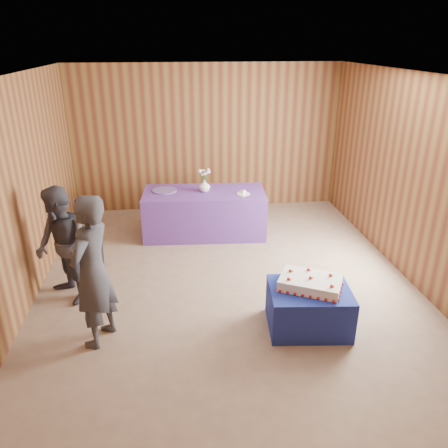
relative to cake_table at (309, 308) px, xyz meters
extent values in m
plane|color=gray|center=(-0.79, 1.08, -0.25)|extent=(6.00, 6.00, 0.00)
cube|color=brown|center=(-0.79, 4.08, 1.10)|extent=(5.00, 0.04, 2.70)
cube|color=brown|center=(-0.79, -1.92, 1.10)|extent=(5.00, 0.04, 2.70)
cube|color=brown|center=(-3.29, 1.08, 1.10)|extent=(0.04, 6.00, 2.70)
cube|color=brown|center=(1.71, 1.08, 1.10)|extent=(0.04, 6.00, 2.70)
cube|color=white|center=(-0.79, 1.08, 2.45)|extent=(5.00, 6.00, 0.04)
cube|color=#1B1E98|center=(0.00, 0.00, 0.00)|extent=(0.97, 0.79, 0.50)
cube|color=#6C3696|center=(-0.96, 2.77, 0.12)|extent=(2.06, 1.03, 0.75)
cube|color=silver|center=(0.01, 0.04, 0.31)|extent=(0.79, 0.70, 0.12)
sphere|color=#B11B0D|center=(-0.39, -0.01, 0.27)|extent=(0.04, 0.04, 0.04)
sphere|color=#B11B0D|center=(0.20, -0.31, 0.27)|extent=(0.04, 0.04, 0.04)
sphere|color=#B11B0D|center=(-0.19, 0.39, 0.27)|extent=(0.04, 0.04, 0.04)
sphere|color=#B11B0D|center=(0.40, 0.08, 0.27)|extent=(0.04, 0.04, 0.04)
sphere|color=#B11B0D|center=(-0.22, 0.03, 0.39)|extent=(0.04, 0.04, 0.04)
cone|color=#166325|center=(-0.19, 0.03, 0.38)|extent=(0.02, 0.03, 0.03)
sphere|color=#B11B0D|center=(0.21, 0.04, 0.39)|extent=(0.04, 0.04, 0.04)
cone|color=#166325|center=(0.24, 0.04, 0.38)|extent=(0.02, 0.03, 0.03)
sphere|color=#B11B0D|center=(0.01, 0.04, 0.39)|extent=(0.04, 0.04, 0.04)
cone|color=#166325|center=(0.03, 0.04, 0.38)|extent=(0.02, 0.03, 0.03)
imported|color=white|center=(-0.95, 2.79, 0.60)|extent=(0.23, 0.23, 0.20)
cylinder|color=#275D25|center=(-0.92, 2.79, 0.77)|extent=(0.01, 0.01, 0.14)
sphere|color=silver|center=(-0.87, 2.79, 0.84)|extent=(0.05, 0.05, 0.05)
cylinder|color=#275D25|center=(-0.92, 2.80, 0.77)|extent=(0.01, 0.01, 0.14)
sphere|color=white|center=(-0.88, 2.83, 0.84)|extent=(0.05, 0.05, 0.05)
cylinder|color=#275D25|center=(-0.94, 2.82, 0.77)|extent=(0.01, 0.01, 0.14)
sphere|color=silver|center=(-0.91, 2.86, 0.84)|extent=(0.05, 0.05, 0.05)
cylinder|color=#275D25|center=(-0.95, 2.82, 0.77)|extent=(0.01, 0.01, 0.14)
sphere|color=white|center=(-0.95, 2.87, 0.84)|extent=(0.05, 0.05, 0.05)
cylinder|color=#275D25|center=(-0.97, 2.82, 0.77)|extent=(0.01, 0.01, 0.14)
sphere|color=silver|center=(-0.99, 2.86, 0.84)|extent=(0.05, 0.05, 0.05)
cylinder|color=#275D25|center=(-0.98, 2.80, 0.77)|extent=(0.01, 0.01, 0.14)
sphere|color=white|center=(-1.02, 2.83, 0.84)|extent=(0.05, 0.05, 0.05)
cylinder|color=#275D25|center=(-0.98, 2.79, 0.77)|extent=(0.01, 0.01, 0.14)
sphere|color=silver|center=(-1.03, 2.79, 0.84)|extent=(0.05, 0.05, 0.05)
cylinder|color=#275D25|center=(-0.98, 2.77, 0.77)|extent=(0.01, 0.01, 0.14)
sphere|color=white|center=(-1.02, 2.75, 0.84)|extent=(0.05, 0.05, 0.05)
cylinder|color=#275D25|center=(-0.97, 2.76, 0.77)|extent=(0.01, 0.01, 0.14)
sphere|color=silver|center=(-0.99, 2.72, 0.84)|extent=(0.05, 0.05, 0.05)
cylinder|color=#275D25|center=(-0.95, 2.76, 0.77)|extent=(0.01, 0.01, 0.14)
sphere|color=white|center=(-0.95, 2.71, 0.84)|extent=(0.05, 0.05, 0.05)
cylinder|color=#275D25|center=(-0.94, 2.76, 0.77)|extent=(0.01, 0.01, 0.14)
sphere|color=silver|center=(-0.91, 2.72, 0.84)|extent=(0.05, 0.05, 0.05)
cylinder|color=#275D25|center=(-0.92, 2.77, 0.77)|extent=(0.01, 0.01, 0.14)
sphere|color=white|center=(-0.88, 2.75, 0.84)|extent=(0.05, 0.05, 0.05)
cylinder|color=#614D9A|center=(-1.61, 2.88, 0.51)|extent=(0.50, 0.50, 0.02)
cylinder|color=white|center=(-0.34, 2.58, 0.51)|extent=(0.28, 0.28, 0.01)
cube|color=silver|center=(-0.34, 2.58, 0.54)|extent=(0.08, 0.08, 0.05)
sphere|color=#B11B0D|center=(-0.34, 2.56, 0.58)|extent=(0.02, 0.02, 0.02)
cube|color=silver|center=(-0.29, 2.42, 0.50)|extent=(0.26, 0.08, 0.00)
imported|color=#33343C|center=(-2.34, 0.05, 0.59)|extent=(0.61, 0.73, 1.69)
imported|color=#383641|center=(-2.84, 0.94, 0.50)|extent=(0.88, 0.92, 1.49)
camera|label=1|loc=(-1.47, -4.04, 2.82)|focal=35.00mm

